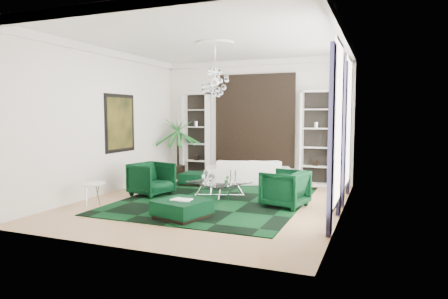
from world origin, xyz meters
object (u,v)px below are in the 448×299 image
at_px(sofa, 248,171).
at_px(ottoman_front, 182,209).
at_px(armchair_right, 285,189).
at_px(side_table, 94,195).
at_px(palm, 178,139).
at_px(ottoman_side, 196,179).
at_px(coffee_table, 219,190).
at_px(armchair_left, 151,179).

distance_m(sofa, ottoman_front, 4.40).
distance_m(armchair_right, side_table, 4.37).
xyz_separation_m(sofa, palm, (-2.45, 0.10, 0.91)).
xyz_separation_m(ottoman_front, side_table, (-2.40, 0.25, 0.07)).
distance_m(sofa, side_table, 4.77).
relative_size(armchair_right, ottoman_side, 1.13).
distance_m(armchair_right, coffee_table, 1.80).
bearing_deg(armchair_left, ottoman_front, -119.18).
bearing_deg(armchair_right, ottoman_side, -107.63).
height_order(armchair_left, ottoman_side, armchair_left).
bearing_deg(coffee_table, armchair_right, -11.31).
relative_size(sofa, palm, 0.98).
height_order(sofa, coffee_table, sofa).
height_order(armchair_right, palm, palm).
bearing_deg(side_table, armchair_left, 68.20).
height_order(sofa, side_table, sofa).
relative_size(sofa, armchair_right, 2.71).
height_order(ottoman_front, palm, palm).
bearing_deg(coffee_table, palm, 135.59).
relative_size(sofa, coffee_table, 2.10).
distance_m(sofa, ottoman_side, 1.61).
bearing_deg(ottoman_front, sofa, 90.65).
height_order(armchair_left, palm, palm).
distance_m(armchair_left, ottoman_front, 2.52).
height_order(coffee_table, ottoman_front, coffee_table).
xyz_separation_m(armchair_left, armchair_right, (3.50, 0.00, -0.01)).
xyz_separation_m(armchair_right, ottoman_side, (-3.10, 1.80, -0.24)).
distance_m(armchair_right, palm, 5.09).
bearing_deg(side_table, sofa, 60.48).
height_order(coffee_table, ottoman_side, coffee_table).
distance_m(side_table, palm, 4.37).
bearing_deg(ottoman_front, ottoman_side, 111.52).
distance_m(sofa, armchair_right, 3.18).
xyz_separation_m(sofa, armchair_left, (-1.75, -2.65, 0.06)).
xyz_separation_m(armchair_left, palm, (-0.70, 2.75, 0.85)).
relative_size(armchair_right, coffee_table, 0.78).
bearing_deg(sofa, ottoman_side, 11.46).
bearing_deg(armchair_left, palm, 29.30).
height_order(armchair_left, ottoman_front, armchair_left).
distance_m(coffee_table, ottoman_front, 2.10).
bearing_deg(ottoman_side, armchair_left, -102.53).
height_order(armchair_left, side_table, armchair_left).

